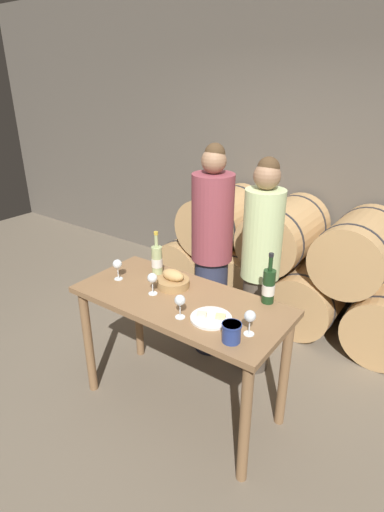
# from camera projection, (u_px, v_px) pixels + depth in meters

# --- Properties ---
(ground_plane) EXTENTS (10.00, 10.00, 0.00)m
(ground_plane) POSITION_uv_depth(u_px,v_px,m) (182.00, 404.00, 2.92)
(ground_plane) COLOR #726654
(stone_wall_back) EXTENTS (10.00, 0.12, 3.20)m
(stone_wall_back) POSITION_uv_depth(u_px,v_px,m) (315.00, 144.00, 3.89)
(stone_wall_back) COLOR #60594F
(stone_wall_back) RESTS_ON ground_plane
(barrel_stack) EXTENTS (2.67, 0.86, 1.15)m
(barrel_stack) POSITION_uv_depth(u_px,v_px,m) (281.00, 263.00, 3.91)
(barrel_stack) COLOR tan
(barrel_stack) RESTS_ON ground_plane
(tasting_table) EXTENTS (1.41, 0.65, 0.89)m
(tasting_table) POSITION_uv_depth(u_px,v_px,m) (180.00, 317.00, 2.62)
(tasting_table) COLOR olive
(tasting_table) RESTS_ON ground_plane
(person_left) EXTENTS (0.33, 0.33, 1.76)m
(person_left) POSITION_uv_depth(u_px,v_px,m) (212.00, 253.00, 3.19)
(person_left) COLOR #2D334C
(person_left) RESTS_ON ground_plane
(person_right) EXTENTS (0.29, 0.29, 1.71)m
(person_right) POSITION_uv_depth(u_px,v_px,m) (260.00, 269.00, 2.96)
(person_right) COLOR #4C4238
(person_right) RESTS_ON ground_plane
(wine_bottle_red) EXTENTS (0.08, 0.08, 0.34)m
(wine_bottle_red) POSITION_uv_depth(u_px,v_px,m) (269.00, 286.00, 2.48)
(wine_bottle_red) COLOR #193819
(wine_bottle_red) RESTS_ON tasting_table
(wine_bottle_white) EXTENTS (0.08, 0.08, 0.32)m
(wine_bottle_white) POSITION_uv_depth(u_px,v_px,m) (157.00, 260.00, 2.86)
(wine_bottle_white) COLOR #ADBC7F
(wine_bottle_white) RESTS_ON tasting_table
(blue_crock) EXTENTS (0.11, 0.11, 0.11)m
(blue_crock) POSITION_uv_depth(u_px,v_px,m) (231.00, 332.00, 2.12)
(blue_crock) COLOR navy
(blue_crock) RESTS_ON tasting_table
(bread_basket) EXTENTS (0.22, 0.22, 0.13)m
(bread_basket) POSITION_uv_depth(u_px,v_px,m) (173.00, 280.00, 2.69)
(bread_basket) COLOR #A87F4C
(bread_basket) RESTS_ON tasting_table
(cheese_plate) EXTENTS (0.25, 0.25, 0.04)m
(cheese_plate) POSITION_uv_depth(u_px,v_px,m) (211.00, 318.00, 2.34)
(cheese_plate) COLOR white
(cheese_plate) RESTS_ON tasting_table
(wine_glass_far_left) EXTENTS (0.07, 0.07, 0.15)m
(wine_glass_far_left) POSITION_uv_depth(u_px,v_px,m) (117.00, 265.00, 2.77)
(wine_glass_far_left) COLOR white
(wine_glass_far_left) RESTS_ON tasting_table
(wine_glass_left) EXTENTS (0.07, 0.07, 0.15)m
(wine_glass_left) POSITION_uv_depth(u_px,v_px,m) (152.00, 279.00, 2.57)
(wine_glass_left) COLOR white
(wine_glass_left) RESTS_ON tasting_table
(wine_glass_center) EXTENTS (0.07, 0.07, 0.15)m
(wine_glass_center) POSITION_uv_depth(u_px,v_px,m) (180.00, 301.00, 2.31)
(wine_glass_center) COLOR white
(wine_glass_center) RESTS_ON tasting_table
(wine_glass_right) EXTENTS (0.07, 0.07, 0.15)m
(wine_glass_right) POSITION_uv_depth(u_px,v_px,m) (250.00, 317.00, 2.16)
(wine_glass_right) COLOR white
(wine_glass_right) RESTS_ON tasting_table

